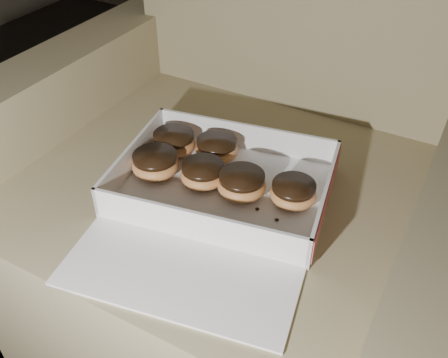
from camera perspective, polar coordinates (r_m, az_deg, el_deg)
armchair at (r=1.07m, az=1.73°, el=-2.86°), size 0.93×0.79×0.98m
bakery_box at (r=0.86m, az=-0.64°, el=-2.33°), size 0.43×0.48×0.06m
donut_a at (r=0.98m, az=-5.74°, el=4.23°), size 0.08×0.08×0.04m
donut_b at (r=0.95m, az=-0.84°, el=3.53°), size 0.08×0.08×0.04m
donut_c at (r=0.86m, az=7.93°, el=-1.54°), size 0.08×0.08×0.04m
donut_d at (r=0.92m, az=-7.83°, el=1.77°), size 0.09×0.09×0.04m
donut_e at (r=0.87m, az=2.04°, el=-0.54°), size 0.09×0.09×0.04m
donut_f at (r=0.89m, az=-2.40°, el=0.65°), size 0.08×0.08×0.04m
crumb_a at (r=0.83m, az=-4.02°, el=-4.74°), size 0.01×0.01×0.00m
crumb_b at (r=0.90m, az=-3.48°, el=-0.84°), size 0.01×0.01×0.00m
crumb_c at (r=0.85m, az=3.82°, el=-3.44°), size 0.01×0.01×0.00m
crumb_d at (r=0.83m, az=6.07°, el=-4.65°), size 0.01×0.01×0.00m
crumb_e at (r=0.83m, az=-7.59°, el=-4.80°), size 0.01×0.01×0.00m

